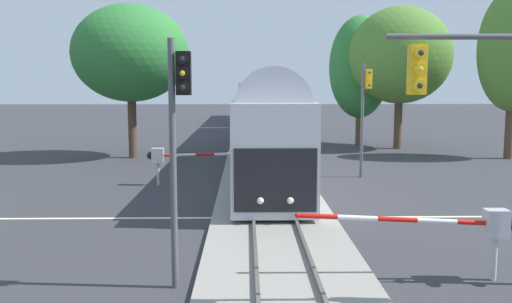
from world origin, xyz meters
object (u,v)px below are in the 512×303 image
(crossing_gate_far, at_px, (168,157))
(commuter_train, at_px, (257,108))
(traffic_signal_median, at_px, (178,124))
(crossing_gate_near, at_px, (473,225))
(oak_far_right, at_px, (400,55))
(oak_behind_train, at_px, (130,53))
(traffic_signal_far_side, at_px, (365,102))
(elm_centre_background, at_px, (360,67))

(crossing_gate_far, bearing_deg, commuter_train, 78.10)
(commuter_train, relative_size, crossing_gate_far, 12.79)
(commuter_train, distance_m, traffic_signal_median, 36.01)
(crossing_gate_far, distance_m, traffic_signal_median, 13.92)
(commuter_train, relative_size, crossing_gate_near, 11.88)
(crossing_gate_near, height_order, crossing_gate_far, same)
(crossing_gate_far, height_order, oak_far_right, oak_far_right)
(oak_behind_train, bearing_deg, oak_far_right, 14.48)
(traffic_signal_median, relative_size, oak_behind_train, 0.60)
(traffic_signal_far_side, bearing_deg, commuter_train, 104.28)
(crossing_gate_far, bearing_deg, traffic_signal_far_side, 11.96)
(crossing_gate_far, xyz_separation_m, oak_far_right, (15.14, 14.81, 5.53))
(crossing_gate_near, height_order, elm_centre_background, elm_centre_background)
(traffic_signal_median, distance_m, oak_behind_train, 24.34)
(crossing_gate_far, relative_size, oak_far_right, 0.49)
(traffic_signal_far_side, distance_m, oak_behind_train, 15.95)
(commuter_train, distance_m, elm_centre_background, 9.98)
(crossing_gate_far, relative_size, traffic_signal_far_side, 0.87)
(traffic_signal_far_side, xyz_separation_m, oak_far_right, (5.25, 12.72, 2.97))
(crossing_gate_far, relative_size, oak_behind_train, 0.52)
(crossing_gate_far, distance_m, oak_far_right, 21.89)
(traffic_signal_far_side, bearing_deg, oak_behind_train, 149.97)
(crossing_gate_far, distance_m, oak_behind_train, 11.91)
(commuter_train, bearing_deg, crossing_gate_far, -101.90)
(traffic_signal_far_side, relative_size, oak_behind_train, 0.59)
(crossing_gate_near, distance_m, traffic_signal_median, 7.63)
(elm_centre_background, bearing_deg, commuter_train, 148.35)
(commuter_train, bearing_deg, traffic_signal_far_side, -75.72)
(oak_behind_train, bearing_deg, crossing_gate_far, -69.58)
(crossing_gate_near, bearing_deg, traffic_signal_far_side, 87.97)
(crossing_gate_near, xyz_separation_m, traffic_signal_far_side, (0.54, 15.22, 2.53))
(traffic_signal_median, bearing_deg, traffic_signal_far_side, 63.65)
(crossing_gate_far, xyz_separation_m, elm_centre_background, (12.71, 17.47, 4.74))
(oak_far_right, bearing_deg, traffic_signal_far_side, -112.44)
(traffic_signal_far_side, xyz_separation_m, oak_behind_train, (-13.59, 7.85, 2.84))
(commuter_train, bearing_deg, oak_behind_train, -124.07)
(oak_behind_train, xyz_separation_m, oak_far_right, (18.84, 4.87, 0.13))
(oak_behind_train, height_order, elm_centre_background, elm_centre_background)
(crossing_gate_far, relative_size, traffic_signal_median, 0.87)
(crossing_gate_near, distance_m, oak_behind_train, 27.05)
(oak_behind_train, bearing_deg, elm_centre_background, 24.62)
(crossing_gate_far, relative_size, elm_centre_background, 0.51)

